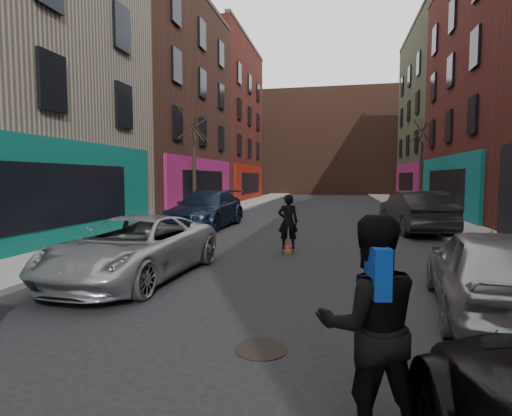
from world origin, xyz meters
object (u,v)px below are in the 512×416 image
at_px(parked_left_end, 206,209).
at_px(skateboarder, 288,222).
at_px(skateboard, 288,250).
at_px(tree_right_far, 421,157).
at_px(parked_right_end, 415,211).
at_px(parked_left_far, 135,247).
at_px(parked_right_far, 493,272).
at_px(pedestrian, 370,325).
at_px(tree_left_far, 194,156).
at_px(manhole, 261,349).

height_order(parked_left_end, skateboarder, skateboarder).
relative_size(skateboard, skateboarder, 0.48).
bearing_deg(skateboarder, tree_right_far, -121.41).
bearing_deg(parked_right_end, skateboard, 43.64).
distance_m(parked_left_far, skateboarder, 4.86).
height_order(parked_right_far, parked_right_end, parked_right_end).
bearing_deg(skateboard, pedestrian, -85.04).
distance_m(parked_left_far, parked_left_end, 9.19).
bearing_deg(skateboard, parked_right_far, -58.24).
bearing_deg(tree_left_far, parked_left_end, -60.28).
xyz_separation_m(tree_right_far, parked_left_far, (-9.40, -17.89, -2.84)).
height_order(parked_right_end, skateboard, parked_right_end).
distance_m(parked_left_far, pedestrian, 6.62).
xyz_separation_m(parked_right_far, skateboard, (-3.95, 4.95, -0.69)).
bearing_deg(parked_left_far, pedestrian, -41.10).
height_order(tree_left_far, parked_left_far, tree_left_far).
bearing_deg(manhole, tree_left_far, 113.42).
bearing_deg(parked_right_end, skateboarder, 43.64).
bearing_deg(skateboarder, parked_right_end, -136.63).
bearing_deg(pedestrian, skateboard, -90.77).
relative_size(tree_right_far, parked_right_end, 1.31).
relative_size(skateboarder, manhole, 2.37).
bearing_deg(pedestrian, parked_left_end, -78.39).
distance_m(tree_left_far, parked_left_end, 4.11).
relative_size(pedestrian, manhole, 2.78).
xyz_separation_m(parked_left_far, skateboarder, (2.99, 3.83, 0.23)).
height_order(tree_left_far, parked_left_end, tree_left_far).
xyz_separation_m(parked_right_end, skateboard, (-4.62, -5.55, -0.81)).
bearing_deg(pedestrian, manhole, -62.33).
height_order(tree_left_far, skateboarder, tree_left_far).
height_order(tree_right_far, parked_left_end, tree_right_far).
xyz_separation_m(skateboarder, manhole, (0.52, -6.95, -0.92)).
bearing_deg(tree_left_far, skateboarder, -53.38).
height_order(parked_right_end, pedestrian, pedestrian).
bearing_deg(parked_left_end, pedestrian, -64.00).
distance_m(parked_left_far, skateboard, 4.90).
relative_size(tree_right_far, parked_right_far, 1.56).
height_order(tree_right_far, parked_left_far, tree_right_far).
distance_m(parked_left_far, parked_right_end, 12.08).
xyz_separation_m(tree_right_far, manhole, (-5.90, -21.01, -3.52)).
relative_size(parked_left_far, parked_left_end, 0.87).
bearing_deg(manhole, skateboard, 94.24).
bearing_deg(skateboard, parked_left_far, -134.80).
bearing_deg(parked_left_far, parked_right_end, 53.95).
distance_m(tree_right_far, manhole, 22.10).
bearing_deg(parked_right_far, parked_left_far, -1.58).
distance_m(parked_right_end, pedestrian, 14.28).
bearing_deg(pedestrian, parked_right_far, -134.70).
xyz_separation_m(tree_right_far, skateboarder, (-6.41, -14.05, -2.60)).
distance_m(parked_left_end, manhole, 13.18).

